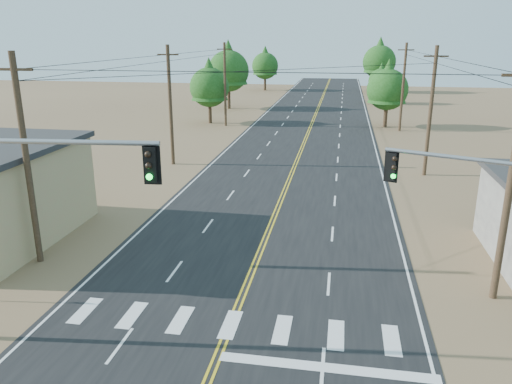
# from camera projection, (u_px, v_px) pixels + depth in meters

# --- Properties ---
(road) EXTENTS (15.00, 200.00, 0.02)m
(road) POSITION_uv_depth(u_px,v_px,m) (291.00, 175.00, 39.80)
(road) COLOR black
(road) RESTS_ON ground
(utility_pole_left_near) EXTENTS (1.80, 0.30, 10.00)m
(utility_pole_left_near) POSITION_uv_depth(u_px,v_px,m) (27.00, 160.00, 23.07)
(utility_pole_left_near) COLOR #4C3826
(utility_pole_left_near) RESTS_ON ground
(utility_pole_left_mid) EXTENTS (1.80, 0.30, 10.00)m
(utility_pole_left_mid) POSITION_uv_depth(u_px,v_px,m) (170.00, 105.00, 41.89)
(utility_pole_left_mid) COLOR #4C3826
(utility_pole_left_mid) RESTS_ON ground
(utility_pole_left_far) EXTENTS (1.80, 0.30, 10.00)m
(utility_pole_left_far) POSITION_uv_depth(u_px,v_px,m) (225.00, 84.00, 60.71)
(utility_pole_left_far) COLOR #4C3826
(utility_pole_left_far) RESTS_ON ground
(utility_pole_right_near) EXTENTS (1.80, 0.30, 10.00)m
(utility_pole_right_near) POSITION_uv_depth(u_px,v_px,m) (511.00, 181.00, 19.63)
(utility_pole_right_near) COLOR #4C3826
(utility_pole_right_near) RESTS_ON ground
(utility_pole_right_mid) EXTENTS (1.80, 0.30, 10.00)m
(utility_pole_right_mid) POSITION_uv_depth(u_px,v_px,m) (431.00, 111.00, 38.45)
(utility_pole_right_mid) COLOR #4C3826
(utility_pole_right_mid) RESTS_ON ground
(utility_pole_right_far) EXTENTS (1.80, 0.30, 10.00)m
(utility_pole_right_far) POSITION_uv_depth(u_px,v_px,m) (403.00, 87.00, 57.27)
(utility_pole_right_far) COLOR #4C3826
(utility_pole_right_far) RESTS_ON ground
(signal_mast_left) EXTENTS (6.83, 0.87, 7.58)m
(signal_mast_left) POSITION_uv_depth(u_px,v_px,m) (24.00, 206.00, 16.58)
(signal_mast_left) COLOR gray
(signal_mast_left) RESTS_ON ground
(signal_mast_right) EXTENTS (5.08, 2.23, 6.82)m
(signal_mast_right) POSITION_uv_depth(u_px,v_px,m) (491.00, 221.00, 16.90)
(signal_mast_right) COLOR gray
(signal_mast_right) RESTS_ON ground
(tree_left_near) EXTENTS (4.95, 4.95, 8.25)m
(tree_left_near) POSITION_uv_depth(u_px,v_px,m) (209.00, 83.00, 62.66)
(tree_left_near) COLOR #3F2D1E
(tree_left_near) RESTS_ON ground
(tree_left_mid) EXTENTS (6.19, 6.19, 10.32)m
(tree_left_mid) POSITION_uv_depth(u_px,v_px,m) (228.00, 67.00, 75.34)
(tree_left_mid) COLOR #3F2D1E
(tree_left_mid) RESTS_ON ground
(tree_left_far) EXTENTS (5.40, 5.40, 8.99)m
(tree_left_far) POSITION_uv_depth(u_px,v_px,m) (265.00, 63.00, 102.22)
(tree_left_far) COLOR #3F2D1E
(tree_left_far) RESTS_ON ground
(tree_right_near) EXTENTS (4.93, 4.93, 8.22)m
(tree_right_near) POSITION_uv_depth(u_px,v_px,m) (388.00, 85.00, 59.93)
(tree_right_near) COLOR #3F2D1E
(tree_right_near) RESTS_ON ground
(tree_right_mid) EXTENTS (4.02, 4.02, 6.70)m
(tree_right_mid) POSITION_uv_depth(u_px,v_px,m) (381.00, 78.00, 81.86)
(tree_right_mid) COLOR #3F2D1E
(tree_right_mid) RESTS_ON ground
(tree_right_far) EXTENTS (6.45, 6.45, 10.75)m
(tree_right_far) POSITION_uv_depth(u_px,v_px,m) (380.00, 58.00, 98.43)
(tree_right_far) COLOR #3F2D1E
(tree_right_far) RESTS_ON ground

